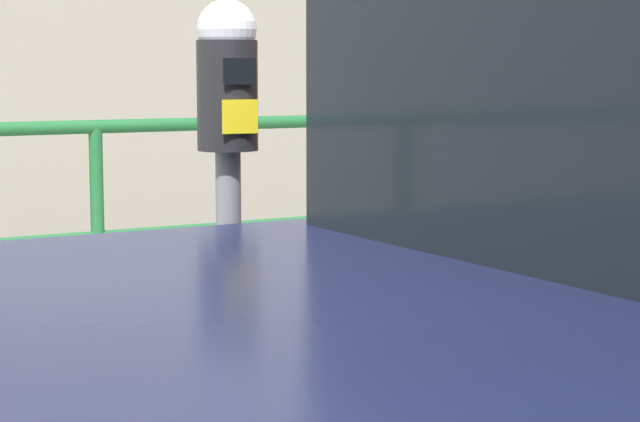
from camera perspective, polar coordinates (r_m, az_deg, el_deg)
parking_meter at (r=3.23m, az=-4.46°, el=2.60°), size 0.17×0.18×1.51m
pedestrian_at_meter at (r=3.66m, az=4.16°, el=0.93°), size 0.61×0.59×1.66m
background_railing at (r=5.26m, az=-10.74°, el=1.00°), size 24.06×0.06×1.11m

